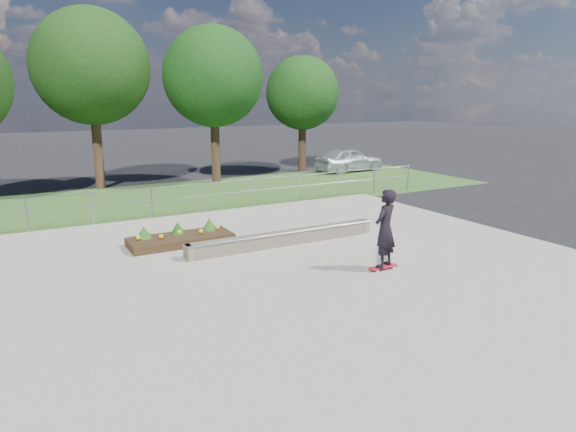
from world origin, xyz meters
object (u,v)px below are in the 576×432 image
object	(u,v)px
grind_ledge	(284,238)
planter_bed	(180,237)
parked_car	(349,160)
skateboarder	(385,229)

from	to	relation	value
grind_ledge	planter_bed	distance (m)	3.09
planter_bed	parked_car	bearing A→B (deg)	36.94
grind_ledge	parked_car	world-z (taller)	parked_car
planter_bed	skateboarder	xyz separation A→B (m)	(3.73, -4.78, 0.88)
grind_ledge	skateboarder	bearing A→B (deg)	-70.67
grind_ledge	planter_bed	bearing A→B (deg)	148.26
planter_bed	grind_ledge	bearing A→B (deg)	-31.74
planter_bed	parked_car	world-z (taller)	parked_car
skateboarder	parked_car	world-z (taller)	skateboarder
skateboarder	grind_ledge	bearing A→B (deg)	109.33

